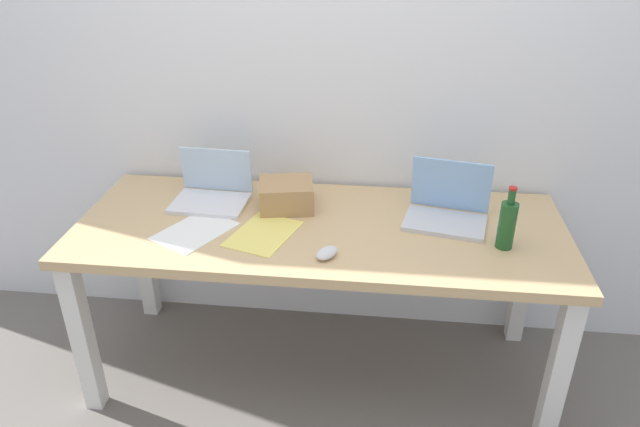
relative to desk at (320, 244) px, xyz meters
The scene contains 10 objects.
ground_plane 0.65m from the desk, ahead, with size 8.00×8.00×0.00m, color slate.
back_wall 0.78m from the desk, 90.00° to the left, with size 5.20×0.08×2.60m, color white.
desk is the anchor object (origin of this frame).
laptop_left 0.52m from the desk, 162.39° to the left, with size 0.32×0.25×0.21m.
laptop_right 0.53m from the desk, 10.37° to the left, with size 0.35×0.29×0.24m.
beer_bottle 0.73m from the desk, ahead, with size 0.06×0.06×0.24m.
computer_mouse 0.27m from the desk, 77.68° to the right, with size 0.06×0.10×0.03m, color silver.
cardboard_box 0.25m from the desk, 139.50° to the left, with size 0.22×0.19×0.11m, color tan.
paper_yellow_folder 0.25m from the desk, 154.69° to the right, with size 0.21×0.30×0.00m, color #F4E06B.
paper_sheet_front_left 0.50m from the desk, 167.09° to the right, with size 0.21×0.30×0.00m, color white.
Camera 1 is at (0.23, -2.03, 1.87)m, focal length 32.99 mm.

